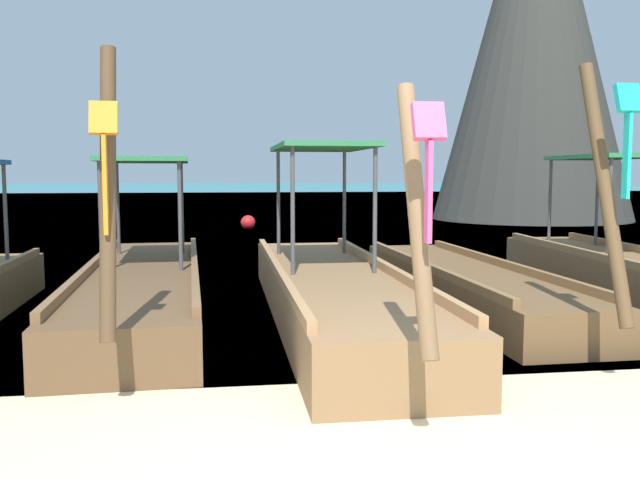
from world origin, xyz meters
name	(u,v)px	position (x,y,z in m)	size (l,w,h in m)	color
ground	(409,467)	(0.00, 0.00, 0.00)	(120.00, 120.00, 0.00)	beige
sea_water	(233,192)	(0.00, 61.71, 0.00)	(120.00, 120.00, 0.00)	teal
longtail_boat_orange_ribbon	(143,284)	(-2.08, 5.13, 0.33)	(1.67, 7.40, 2.72)	brown
longtail_boat_pink_ribbon	(332,290)	(0.21, 4.23, 0.35)	(1.40, 7.45, 2.36)	olive
longtail_boat_turquoise_ribbon	(465,284)	(2.15, 4.94, 0.26)	(1.31, 6.72, 2.72)	brown
longtail_boat_yellow_ribbon	(628,274)	(4.43, 4.84, 0.36)	(1.46, 6.79, 2.49)	brown
karst_rock	(541,37)	(10.78, 21.01, 6.79)	(7.98, 7.34, 14.20)	#383833
mooring_buoy_near	(248,223)	(-0.28, 17.37, 0.23)	(0.45, 0.45, 0.45)	red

